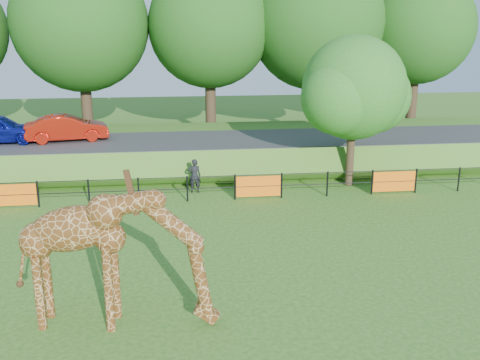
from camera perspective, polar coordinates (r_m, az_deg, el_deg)
The scene contains 9 objects.
ground at distance 15.10m, azimuth -4.67°, elevation -11.63°, with size 90.00×90.00×0.00m, color #2C6018.
giraffe at distance 13.09m, azimuth -13.04°, elevation -8.13°, with size 4.82×0.89×3.45m, color #5B3312, non-canonical shape.
perimeter_fence at distance 22.34m, azimuth -5.64°, elevation -0.94°, with size 28.07×0.10×1.10m, color black, non-canonical shape.
embankment at distance 29.59m, azimuth -6.08°, elevation 3.38°, with size 40.00×9.00×1.30m, color #2C6018.
road at distance 27.97m, azimuth -6.05°, elevation 4.15°, with size 40.00×5.00×0.12m, color #303032.
car_red at distance 28.82m, azimuth -17.97°, elevation 5.30°, with size 1.43×4.09×1.35m, color #A3190B.
visitor at distance 23.50m, azimuth -4.87°, elevation 0.44°, with size 0.55×0.36×1.52m, color black.
tree_east at distance 24.55m, azimuth 12.24°, elevation 9.18°, with size 5.40×4.71×6.76m.
bg_tree_line at distance 35.49m, azimuth -3.46°, elevation 16.12°, with size 37.30×8.80×11.82m.
Camera 1 is at (-0.47, -13.41, 6.92)m, focal length 40.00 mm.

